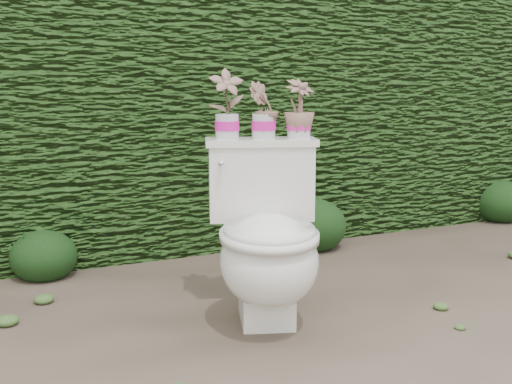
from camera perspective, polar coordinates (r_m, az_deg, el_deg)
name	(u,v)px	position (r m, az deg, el deg)	size (l,w,h in m)	color
ground	(284,317)	(2.89, 2.51, -11.05)	(60.00, 60.00, 0.00)	brown
hedge	(171,117)	(4.19, -7.55, 6.66)	(8.00, 1.00, 1.60)	#315A1E
house_wall	(110,2)	(8.65, -12.85, 16.16)	(8.00, 3.50, 4.00)	silver
toilet	(267,242)	(2.73, 0.96, -4.51)	(0.65, 0.79, 0.78)	white
potted_plant_left	(227,105)	(2.87, -2.60, 7.70)	(0.16, 0.11, 0.30)	#397F27
potted_plant_center	(264,112)	(2.88, 0.69, 7.16)	(0.13, 0.11, 0.24)	#397F27
potted_plant_right	(299,110)	(2.91, 3.85, 7.26)	(0.14, 0.14, 0.25)	#397F27
liriope_clump_1	(43,251)	(3.59, -18.38, -5.01)	(0.35, 0.35, 0.28)	#1B3C15
liriope_clump_2	(312,221)	(4.00, 5.00, -2.58)	(0.43, 0.43, 0.34)	#1B3C15
liriope_clump_3	(501,199)	(5.10, 20.94, -0.55)	(0.40, 0.40, 0.32)	#1B3C15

